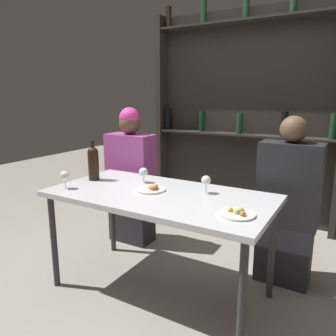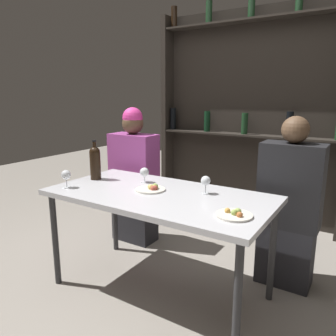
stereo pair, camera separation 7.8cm
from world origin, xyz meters
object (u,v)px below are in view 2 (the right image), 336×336
(wine_glass_0, at_px, (144,172))
(food_plate_0, at_px, (234,214))
(wine_bottle, at_px, (95,161))
(food_plate_1, at_px, (151,189))
(wine_glass_2, at_px, (66,175))
(seated_person_left, at_px, (134,179))
(seated_person_right, at_px, (289,209))
(wine_glass_1, at_px, (206,181))

(wine_glass_0, distance_m, food_plate_0, 0.89)
(wine_bottle, relative_size, food_plate_0, 1.51)
(food_plate_1, bearing_deg, wine_glass_2, -154.33)
(wine_glass_2, distance_m, food_plate_0, 1.22)
(seated_person_left, bearing_deg, wine_bottle, -84.35)
(wine_bottle, relative_size, seated_person_left, 0.24)
(food_plate_0, xyz_separation_m, food_plate_1, (-0.66, 0.16, 0.00))
(food_plate_1, bearing_deg, wine_glass_0, 138.50)
(food_plate_0, height_order, seated_person_left, seated_person_left)
(food_plate_1, bearing_deg, seated_person_right, 35.07)
(food_plate_0, bearing_deg, wine_glass_1, 137.40)
(wine_glass_2, bearing_deg, wine_glass_1, 23.82)
(wine_glass_0, distance_m, seated_person_left, 0.63)
(wine_glass_1, height_order, seated_person_right, seated_person_right)
(food_plate_1, relative_size, seated_person_right, 0.17)
(wine_glass_1, xyz_separation_m, seated_person_left, (-0.94, 0.43, -0.21))
(wine_glass_0, bearing_deg, food_plate_0, -20.20)
(food_plate_1, height_order, seated_person_left, seated_person_left)
(food_plate_0, bearing_deg, wine_bottle, 171.59)
(food_plate_0, relative_size, seated_person_right, 0.16)
(food_plate_0, relative_size, seated_person_left, 0.16)
(wine_glass_1, bearing_deg, seated_person_right, 43.52)
(wine_bottle, height_order, wine_glass_1, wine_bottle)
(seated_person_left, bearing_deg, wine_glass_1, -24.49)
(wine_glass_0, bearing_deg, wine_glass_1, -1.69)
(wine_glass_0, bearing_deg, food_plate_1, -41.50)
(wine_glass_1, distance_m, food_plate_1, 0.38)
(wine_glass_2, xyz_separation_m, food_plate_1, (0.55, 0.26, -0.08))
(wine_glass_0, height_order, seated_person_left, seated_person_left)
(food_plate_1, bearing_deg, wine_glass_1, 20.79)
(wine_glass_1, bearing_deg, food_plate_0, -42.60)
(wine_glass_2, xyz_separation_m, seated_person_right, (1.35, 0.82, -0.24))
(wine_glass_1, relative_size, seated_person_right, 0.10)
(wine_bottle, xyz_separation_m, wine_glass_1, (0.89, 0.11, -0.06))
(wine_glass_1, relative_size, food_plate_1, 0.58)
(wine_glass_1, distance_m, wine_glass_2, 0.98)
(seated_person_left, height_order, seated_person_right, seated_person_left)
(wine_glass_0, distance_m, wine_glass_2, 0.56)
(food_plate_0, height_order, food_plate_1, food_plate_1)
(wine_glass_0, relative_size, seated_person_right, 0.09)
(seated_person_right, bearing_deg, wine_glass_2, -148.53)
(wine_glass_2, distance_m, seated_person_left, 0.85)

